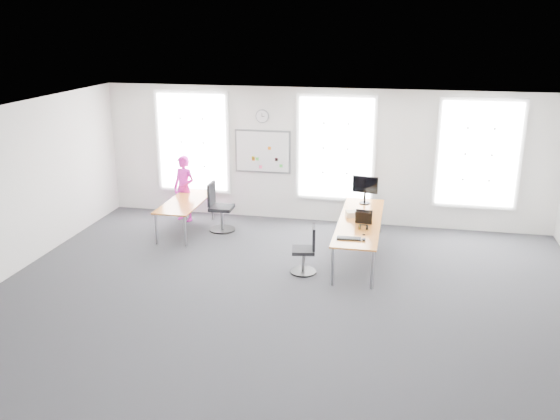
% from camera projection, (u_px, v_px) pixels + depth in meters
% --- Properties ---
extents(floor, '(10.00, 10.00, 0.00)m').
position_uv_depth(floor, '(287.00, 296.00, 9.85)').
color(floor, '#26262B').
rests_on(floor, ground).
extents(ceiling, '(10.00, 10.00, 0.00)m').
position_uv_depth(ceiling, '(287.00, 116.00, 8.94)').
color(ceiling, white).
rests_on(ceiling, ground).
extents(wall_back, '(10.00, 0.00, 10.00)m').
position_uv_depth(wall_back, '(322.00, 156.00, 13.12)').
color(wall_back, white).
rests_on(wall_back, ground).
extents(wall_front, '(10.00, 0.00, 10.00)m').
position_uv_depth(wall_front, '(206.00, 335.00, 5.67)').
color(wall_front, white).
rests_on(wall_front, ground).
extents(wall_left, '(0.00, 10.00, 10.00)m').
position_uv_depth(wall_left, '(8.00, 192.00, 10.38)').
color(wall_left, white).
rests_on(wall_left, ground).
extents(window_left, '(1.60, 0.06, 2.20)m').
position_uv_depth(window_left, '(193.00, 142.00, 13.62)').
color(window_left, white).
rests_on(window_left, wall_back).
extents(window_mid, '(1.60, 0.06, 2.20)m').
position_uv_depth(window_mid, '(336.00, 148.00, 12.98)').
color(window_mid, white).
rests_on(window_mid, wall_back).
extents(window_right, '(1.60, 0.06, 2.20)m').
position_uv_depth(window_right, '(478.00, 154.00, 12.39)').
color(window_right, white).
rests_on(window_right, wall_back).
extents(desk_right, '(0.80, 2.99, 0.73)m').
position_uv_depth(desk_right, '(360.00, 223.00, 11.31)').
color(desk_right, '#CF8338').
rests_on(desk_right, ground).
extents(desk_left, '(0.75, 1.87, 0.68)m').
position_uv_depth(desk_left, '(185.00, 204.00, 12.69)').
color(desk_left, '#CF8338').
rests_on(desk_left, ground).
extents(chair_right, '(0.48, 0.48, 0.89)m').
position_uv_depth(chair_right, '(306.00, 252.00, 10.65)').
color(chair_right, black).
rests_on(chair_right, ground).
extents(chair_left, '(0.57, 0.57, 1.06)m').
position_uv_depth(chair_left, '(219.00, 210.00, 12.81)').
color(chair_left, black).
rests_on(chair_left, ground).
extents(person, '(0.63, 0.51, 1.50)m').
position_uv_depth(person, '(184.00, 189.00, 13.38)').
color(person, '#D71EAD').
rests_on(person, ground).
extents(whiteboard, '(1.20, 0.03, 0.90)m').
position_uv_depth(whiteboard, '(263.00, 152.00, 13.35)').
color(whiteboard, white).
rests_on(whiteboard, wall_back).
extents(wall_clock, '(0.30, 0.04, 0.30)m').
position_uv_depth(wall_clock, '(262.00, 116.00, 13.10)').
color(wall_clock, gray).
rests_on(wall_clock, wall_back).
extents(keyboard, '(0.44, 0.19, 0.02)m').
position_uv_depth(keyboard, '(349.00, 239.00, 10.33)').
color(keyboard, black).
rests_on(keyboard, desk_right).
extents(mouse, '(0.10, 0.13, 0.04)m').
position_uv_depth(mouse, '(364.00, 239.00, 10.26)').
color(mouse, black).
rests_on(mouse, desk_right).
extents(lens_cap, '(0.07, 0.07, 0.01)m').
position_uv_depth(lens_cap, '(364.00, 235.00, 10.54)').
color(lens_cap, black).
rests_on(lens_cap, desk_right).
extents(headphones, '(0.17, 0.09, 0.10)m').
position_uv_depth(headphones, '(363.00, 227.00, 10.80)').
color(headphones, black).
rests_on(headphones, desk_right).
extents(laptop_sleeve, '(0.32, 0.20, 0.26)m').
position_uv_depth(laptop_sleeve, '(364.00, 217.00, 11.08)').
color(laptop_sleeve, black).
rests_on(laptop_sleeve, desk_right).
extents(paper_stack, '(0.35, 0.30, 0.10)m').
position_uv_depth(paper_stack, '(354.00, 214.00, 11.52)').
color(paper_stack, '#F6E5C6').
rests_on(paper_stack, desk_right).
extents(monitor, '(0.53, 0.22, 0.59)m').
position_uv_depth(monitor, '(365.00, 187.00, 12.23)').
color(monitor, black).
rests_on(monitor, desk_right).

